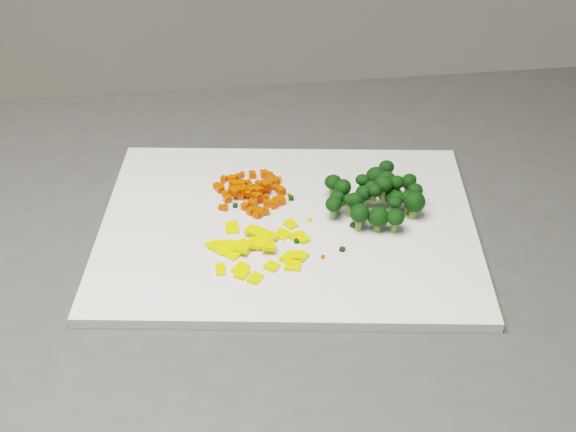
# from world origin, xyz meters

# --- Properties ---
(cutting_board) EXTENTS (0.47, 0.37, 0.01)m
(cutting_board) POSITION_xyz_m (-0.19, 0.58, 0.91)
(cutting_board) COLOR white
(cutting_board) RESTS_ON counter_block
(carrot_pile) EXTENTS (0.10, 0.10, 0.03)m
(carrot_pile) POSITION_xyz_m (-0.25, 0.63, 0.93)
(carrot_pile) COLOR red
(carrot_pile) RESTS_ON cutting_board
(pepper_pile) EXTENTS (0.12, 0.12, 0.02)m
(pepper_pile) POSITION_xyz_m (-0.23, 0.53, 0.92)
(pepper_pile) COLOR yellow
(pepper_pile) RESTS_ON cutting_board
(broccoli_pile) EXTENTS (0.12, 0.12, 0.06)m
(broccoli_pile) POSITION_xyz_m (-0.09, 0.62, 0.94)
(broccoli_pile) COLOR black
(broccoli_pile) RESTS_ON cutting_board
(carrot_cube_0) EXTENTS (0.01, 0.01, 0.01)m
(carrot_cube_0) POSITION_xyz_m (-0.26, 0.65, 0.92)
(carrot_cube_0) COLOR red
(carrot_cube_0) RESTS_ON carrot_pile
(carrot_cube_1) EXTENTS (0.01, 0.01, 0.01)m
(carrot_cube_1) POSITION_xyz_m (-0.27, 0.66, 0.91)
(carrot_cube_1) COLOR red
(carrot_cube_1) RESTS_ON carrot_pile
(carrot_cube_2) EXTENTS (0.01, 0.01, 0.01)m
(carrot_cube_2) POSITION_xyz_m (-0.26, 0.65, 0.91)
(carrot_cube_2) COLOR red
(carrot_cube_2) RESTS_ON carrot_pile
(carrot_cube_3) EXTENTS (0.01, 0.01, 0.01)m
(carrot_cube_3) POSITION_xyz_m (-0.23, 0.64, 0.92)
(carrot_cube_3) COLOR red
(carrot_cube_3) RESTS_ON carrot_pile
(carrot_cube_4) EXTENTS (0.01, 0.01, 0.01)m
(carrot_cube_4) POSITION_xyz_m (-0.24, 0.66, 0.91)
(carrot_cube_4) COLOR red
(carrot_cube_4) RESTS_ON carrot_pile
(carrot_cube_5) EXTENTS (0.01, 0.01, 0.01)m
(carrot_cube_5) POSITION_xyz_m (-0.24, 0.63, 0.92)
(carrot_cube_5) COLOR red
(carrot_cube_5) RESTS_ON carrot_pile
(carrot_cube_6) EXTENTS (0.01, 0.01, 0.01)m
(carrot_cube_6) POSITION_xyz_m (-0.25, 0.62, 0.92)
(carrot_cube_6) COLOR red
(carrot_cube_6) RESTS_ON carrot_pile
(carrot_cube_7) EXTENTS (0.01, 0.01, 0.01)m
(carrot_cube_7) POSITION_xyz_m (-0.27, 0.66, 0.92)
(carrot_cube_7) COLOR red
(carrot_cube_7) RESTS_ON carrot_pile
(carrot_cube_8) EXTENTS (0.01, 0.01, 0.01)m
(carrot_cube_8) POSITION_xyz_m (-0.22, 0.65, 0.91)
(carrot_cube_8) COLOR red
(carrot_cube_8) RESTS_ON carrot_pile
(carrot_cube_9) EXTENTS (0.01, 0.01, 0.01)m
(carrot_cube_9) POSITION_xyz_m (-0.28, 0.66, 0.92)
(carrot_cube_9) COLOR red
(carrot_cube_9) RESTS_ON carrot_pile
(carrot_cube_10) EXTENTS (0.01, 0.01, 0.01)m
(carrot_cube_10) POSITION_xyz_m (-0.28, 0.60, 0.92)
(carrot_cube_10) COLOR red
(carrot_cube_10) RESTS_ON carrot_pile
(carrot_cube_11) EXTENTS (0.01, 0.01, 0.01)m
(carrot_cube_11) POSITION_xyz_m (-0.23, 0.62, 0.92)
(carrot_cube_11) COLOR red
(carrot_cube_11) RESTS_ON carrot_pile
(carrot_cube_12) EXTENTS (0.01, 0.01, 0.01)m
(carrot_cube_12) POSITION_xyz_m (-0.23, 0.62, 0.92)
(carrot_cube_12) COLOR red
(carrot_cube_12) RESTS_ON carrot_pile
(carrot_cube_13) EXTENTS (0.01, 0.01, 0.01)m
(carrot_cube_13) POSITION_xyz_m (-0.26, 0.62, 0.92)
(carrot_cube_13) COLOR red
(carrot_cube_13) RESTS_ON carrot_pile
(carrot_cube_14) EXTENTS (0.01, 0.01, 0.01)m
(carrot_cube_14) POSITION_xyz_m (-0.25, 0.60, 0.92)
(carrot_cube_14) COLOR red
(carrot_cube_14) RESTS_ON carrot_pile
(carrot_cube_15) EXTENTS (0.01, 0.01, 0.01)m
(carrot_cube_15) POSITION_xyz_m (-0.22, 0.59, 0.92)
(carrot_cube_15) COLOR red
(carrot_cube_15) RESTS_ON carrot_pile
(carrot_cube_16) EXTENTS (0.01, 0.01, 0.01)m
(carrot_cube_16) POSITION_xyz_m (-0.25, 0.63, 0.92)
(carrot_cube_16) COLOR red
(carrot_cube_16) RESTS_ON carrot_pile
(carrot_cube_17) EXTENTS (0.01, 0.01, 0.01)m
(carrot_cube_17) POSITION_xyz_m (-0.23, 0.63, 0.92)
(carrot_cube_17) COLOR red
(carrot_cube_17) RESTS_ON carrot_pile
(carrot_cube_18) EXTENTS (0.01, 0.01, 0.01)m
(carrot_cube_18) POSITION_xyz_m (-0.26, 0.64, 0.92)
(carrot_cube_18) COLOR red
(carrot_cube_18) RESTS_ON carrot_pile
(carrot_cube_19) EXTENTS (0.01, 0.01, 0.01)m
(carrot_cube_19) POSITION_xyz_m (-0.29, 0.65, 0.92)
(carrot_cube_19) COLOR red
(carrot_cube_19) RESTS_ON carrot_pile
(carrot_cube_20) EXTENTS (0.01, 0.01, 0.01)m
(carrot_cube_20) POSITION_xyz_m (-0.27, 0.60, 0.92)
(carrot_cube_20) COLOR red
(carrot_cube_20) RESTS_ON carrot_pile
(carrot_cube_21) EXTENTS (0.01, 0.01, 0.01)m
(carrot_cube_21) POSITION_xyz_m (-0.23, 0.59, 0.92)
(carrot_cube_21) COLOR red
(carrot_cube_21) RESTS_ON carrot_pile
(carrot_cube_22) EXTENTS (0.01, 0.01, 0.01)m
(carrot_cube_22) POSITION_xyz_m (-0.23, 0.64, 0.93)
(carrot_cube_22) COLOR red
(carrot_cube_22) RESTS_ON carrot_pile
(carrot_cube_23) EXTENTS (0.01, 0.01, 0.01)m
(carrot_cube_23) POSITION_xyz_m (-0.23, 0.62, 0.92)
(carrot_cube_23) COLOR red
(carrot_cube_23) RESTS_ON carrot_pile
(carrot_cube_24) EXTENTS (0.01, 0.01, 0.01)m
(carrot_cube_24) POSITION_xyz_m (-0.26, 0.64, 0.92)
(carrot_cube_24) COLOR red
(carrot_cube_24) RESTS_ON carrot_pile
(carrot_cube_25) EXTENTS (0.01, 0.01, 0.01)m
(carrot_cube_25) POSITION_xyz_m (-0.21, 0.64, 0.92)
(carrot_cube_25) COLOR red
(carrot_cube_25) RESTS_ON carrot_pile
(carrot_cube_26) EXTENTS (0.01, 0.01, 0.01)m
(carrot_cube_26) POSITION_xyz_m (-0.25, 0.63, 0.92)
(carrot_cube_26) COLOR red
(carrot_cube_26) RESTS_ON carrot_pile
(carrot_cube_27) EXTENTS (0.01, 0.01, 0.01)m
(carrot_cube_27) POSITION_xyz_m (-0.26, 0.63, 0.92)
(carrot_cube_27) COLOR red
(carrot_cube_27) RESTS_ON carrot_pile
(carrot_cube_28) EXTENTS (0.01, 0.01, 0.01)m
(carrot_cube_28) POSITION_xyz_m (-0.21, 0.62, 0.92)
(carrot_cube_28) COLOR red
(carrot_cube_28) RESTS_ON carrot_pile
(carrot_cube_29) EXTENTS (0.01, 0.01, 0.01)m
(carrot_cube_29) POSITION_xyz_m (-0.27, 0.62, 0.92)
(carrot_cube_29) COLOR red
(carrot_cube_29) RESTS_ON carrot_pile
(carrot_cube_30) EXTENTS (0.01, 0.01, 0.01)m
(carrot_cube_30) POSITION_xyz_m (-0.26, 0.65, 0.92)
(carrot_cube_30) COLOR red
(carrot_cube_30) RESTS_ON carrot_pile
(carrot_cube_31) EXTENTS (0.01, 0.01, 0.01)m
(carrot_cube_31) POSITION_xyz_m (-0.27, 0.65, 0.92)
(carrot_cube_31) COLOR red
(carrot_cube_31) RESTS_ON carrot_pile
(carrot_cube_32) EXTENTS (0.01, 0.01, 0.01)m
(carrot_cube_32) POSITION_xyz_m (-0.22, 0.67, 0.92)
(carrot_cube_32) COLOR red
(carrot_cube_32) RESTS_ON carrot_pile
(carrot_cube_33) EXTENTS (0.01, 0.01, 0.01)m
(carrot_cube_33) POSITION_xyz_m (-0.28, 0.64, 0.92)
(carrot_cube_33) COLOR red
(carrot_cube_33) RESTS_ON carrot_pile
(carrot_cube_34) EXTENTS (0.01, 0.01, 0.01)m
(carrot_cube_34) POSITION_xyz_m (-0.24, 0.63, 0.92)
(carrot_cube_34) COLOR red
(carrot_cube_34) RESTS_ON carrot_pile
(carrot_cube_35) EXTENTS (0.01, 0.01, 0.01)m
(carrot_cube_35) POSITION_xyz_m (-0.22, 0.61, 0.92)
(carrot_cube_35) COLOR red
(carrot_cube_35) RESTS_ON carrot_pile
(carrot_cube_36) EXTENTS (0.01, 0.01, 0.01)m
(carrot_cube_36) POSITION_xyz_m (-0.21, 0.61, 0.92)
(carrot_cube_36) COLOR red
(carrot_cube_36) RESTS_ON carrot_pile
(carrot_cube_37) EXTENTS (0.01, 0.01, 0.01)m
(carrot_cube_37) POSITION_xyz_m (-0.24, 0.62, 0.92)
(carrot_cube_37) COLOR red
(carrot_cube_37) RESTS_ON carrot_pile
(carrot_cube_38) EXTENTS (0.01, 0.01, 0.01)m
(carrot_cube_38) POSITION_xyz_m (-0.24, 0.63, 0.92)
(carrot_cube_38) COLOR red
(carrot_cube_38) RESTS_ON carrot_pile
(carrot_cube_39) EXTENTS (0.01, 0.01, 0.01)m
(carrot_cube_39) POSITION_xyz_m (-0.25, 0.68, 0.92)
(carrot_cube_39) COLOR red
(carrot_cube_39) RESTS_ON carrot_pile
(carrot_cube_40) EXTENTS (0.01, 0.01, 0.01)m
(carrot_cube_40) POSITION_xyz_m (-0.20, 0.62, 0.92)
(carrot_cube_40) COLOR red
(carrot_cube_40) RESTS_ON carrot_pile
(carrot_cube_41) EXTENTS (0.01, 0.01, 0.01)m
(carrot_cube_41) POSITION_xyz_m (-0.26, 0.68, 0.92)
(carrot_cube_41) COLOR red
(carrot_cube_41) RESTS_ON carrot_pile
(carrot_cube_42) EXTENTS (0.01, 0.01, 0.01)m
(carrot_cube_42) POSITION_xyz_m (-0.24, 0.63, 0.92)
(carrot_cube_42) COLOR red
(carrot_cube_42) RESTS_ON carrot_pile
(carrot_cube_43) EXTENTS (0.01, 0.01, 0.01)m
(carrot_cube_43) POSITION_xyz_m (-0.25, 0.65, 0.92)
(carrot_cube_43) COLOR red
(carrot_cube_43) RESTS_ON carrot_pile
(carrot_cube_44) EXTENTS (0.01, 0.01, 0.01)m
(carrot_cube_44) POSITION_xyz_m (-0.26, 0.63, 0.92)
(carrot_cube_44) COLOR red
(carrot_cube_44) RESTS_ON carrot_pile
(carrot_cube_45) EXTENTS (0.01, 0.01, 0.01)m
(carrot_cube_45) POSITION_xyz_m (-0.21, 0.62, 0.92)
(carrot_cube_45) COLOR red
(carrot_cube_45) RESTS_ON carrot_pile
(carrot_cube_46) EXTENTS (0.01, 0.01, 0.01)m
(carrot_cube_46) POSITION_xyz_m (-0.23, 0.59, 0.92)
(carrot_cube_46) COLOR red
(carrot_cube_46) RESTS_ON carrot_pile
(carrot_cube_47) EXTENTS (0.01, 0.01, 0.01)m
(carrot_cube_47) POSITION_xyz_m (-0.25, 0.60, 0.92)
(carrot_cube_47) COLOR red
(carrot_cube_47) RESTS_ON carrot_pile
(carrot_cube_48) EXTENTS (0.01, 0.01, 0.01)m
(carrot_cube_48) POSITION_xyz_m (-0.27, 0.67, 0.92)
(carrot_cube_48) COLOR red
(carrot_cube_48) RESTS_ON carrot_pile
(carrot_cube_49) EXTENTS (0.01, 0.01, 0.01)m
(carrot_cube_49) POSITION_xyz_m (-0.29, 0.65, 0.92)
(carrot_cube_49) COLOR red
(carrot_cube_49) RESTS_ON carrot_pile
(carrot_cube_50) EXTENTS (0.01, 0.01, 0.01)m
(carrot_cube_50) POSITION_xyz_m (-0.22, 0.65, 0.92)
(carrot_cube_50) COLOR red
(carrot_cube_50) RESTS_ON carrot_pile
(carrot_cube_51) EXTENTS (0.01, 0.01, 0.01)m
(carrot_cube_51) POSITION_xyz_m (-0.21, 0.61, 0.92)
(carrot_cube_51) COLOR red
(carrot_cube_51) RESTS_ON carrot_pile
(carrot_cube_52) EXTENTS (0.01, 0.01, 0.01)m
(carrot_cube_52) POSITION_xyz_m (-0.25, 0.63, 0.92)
(carrot_cube_52) COLOR red
(carrot_cube_52) RESTS_ON carrot_pile
(carrot_cube_53) EXTENTS (0.01, 0.01, 0.01)m
(carrot_cube_53) POSITION_xyz_m (-0.22, 0.66, 0.92)
(carrot_cube_53) COLOR red
(carrot_cube_53) RESTS_ON carrot_pile
(carrot_cube_54) EXTENTS (0.01, 0.01, 0.01)m
(carrot_cube_54) POSITION_xyz_m (-0.22, 0.63, 0.91)
(carrot_cube_54) COLOR red
(carrot_cube_54) RESTS_ON carrot_pile
(carrot_cube_55) EXTENTS (0.01, 0.01, 0.01)m
(carrot_cube_55) POSITION_xyz_m (-0.23, 0.64, 0.92)
(carrot_cube_55) COLOR red
(carrot_cube_55) RESTS_ON carrot_pile
(carrot_cube_56) EXTENTS (0.01, 0.01, 0.01)m
(carrot_cube_56) POSITION_xyz_m (-0.23, 0.68, 0.92)
(carrot_cube_56) COLOR red
(carrot_cube_56) RESTS_ON carrot_pile
(carrot_cube_57) EXTENTS (0.01, 0.01, 0.01)m
(carrot_cube_57) POSITION_xyz_m (-0.26, 0.67, 0.92)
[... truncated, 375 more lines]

